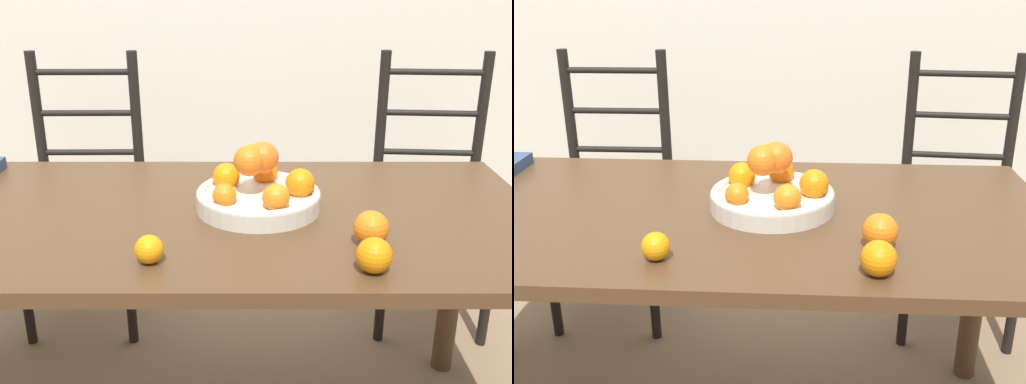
% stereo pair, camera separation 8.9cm
% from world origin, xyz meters
% --- Properties ---
extents(dining_table, '(1.81, 0.83, 0.73)m').
position_xyz_m(dining_table, '(0.00, 0.00, 0.64)').
color(dining_table, '#4C331E').
rests_on(dining_table, ground_plane).
extents(fruit_bowl, '(0.32, 0.32, 0.18)m').
position_xyz_m(fruit_bowl, '(0.18, 0.02, 0.78)').
color(fruit_bowl, beige).
rests_on(fruit_bowl, dining_table).
extents(orange_loose_0, '(0.06, 0.06, 0.06)m').
position_xyz_m(orange_loose_0, '(-0.06, -0.29, 0.76)').
color(orange_loose_0, orange).
rests_on(orange_loose_0, dining_table).
extents(orange_loose_1, '(0.08, 0.08, 0.08)m').
position_xyz_m(orange_loose_1, '(0.41, -0.33, 0.77)').
color(orange_loose_1, orange).
rests_on(orange_loose_1, dining_table).
extents(orange_loose_2, '(0.08, 0.08, 0.08)m').
position_xyz_m(orange_loose_2, '(0.43, -0.20, 0.77)').
color(orange_loose_2, orange).
rests_on(orange_loose_2, dining_table).
extents(chair_left, '(0.43, 0.41, 1.03)m').
position_xyz_m(chair_left, '(-0.48, 0.71, 0.48)').
color(chair_left, black).
rests_on(chair_left, ground_plane).
extents(chair_right, '(0.45, 0.43, 1.03)m').
position_xyz_m(chair_right, '(0.84, 0.71, 0.48)').
color(chair_right, black).
rests_on(chair_right, ground_plane).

